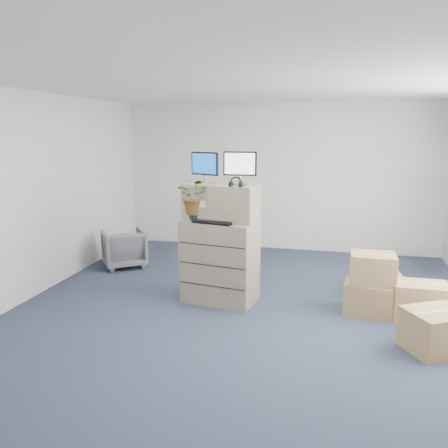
{
  "coord_description": "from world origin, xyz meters",
  "views": [
    {
      "loc": [
        0.91,
        -4.87,
        2.24
      ],
      "look_at": [
        -0.34,
        0.4,
        1.1
      ],
      "focal_mm": 35.0,
      "sensor_mm": 36.0,
      "label": 1
    }
  ],
  "objects_px": {
    "filing_cabinet_lower": "(220,261)",
    "potted_plant": "(195,201)",
    "monitor_right": "(240,166)",
    "keyboard": "(214,222)",
    "monitor_left": "(205,166)",
    "water_bottle": "(229,210)",
    "office_chair": "(124,247)"
  },
  "relations": [
    {
      "from": "keyboard",
      "to": "water_bottle",
      "type": "distance_m",
      "value": 0.3
    },
    {
      "from": "monitor_right",
      "to": "keyboard",
      "type": "xyz_separation_m",
      "value": [
        -0.29,
        -0.22,
        -0.7
      ]
    },
    {
      "from": "water_bottle",
      "to": "potted_plant",
      "type": "bearing_deg",
      "value": -161.5
    },
    {
      "from": "filing_cabinet_lower",
      "to": "potted_plant",
      "type": "distance_m",
      "value": 0.87
    },
    {
      "from": "filing_cabinet_lower",
      "to": "office_chair",
      "type": "relative_size",
      "value": 1.62
    },
    {
      "from": "water_bottle",
      "to": "office_chair",
      "type": "distance_m",
      "value": 2.5
    },
    {
      "from": "keyboard",
      "to": "office_chair",
      "type": "distance_m",
      "value": 2.45
    },
    {
      "from": "monitor_right",
      "to": "water_bottle",
      "type": "distance_m",
      "value": 0.59
    },
    {
      "from": "water_bottle",
      "to": "office_chair",
      "type": "height_order",
      "value": "water_bottle"
    },
    {
      "from": "potted_plant",
      "to": "office_chair",
      "type": "height_order",
      "value": "potted_plant"
    },
    {
      "from": "filing_cabinet_lower",
      "to": "office_chair",
      "type": "xyz_separation_m",
      "value": [
        -1.96,
        1.13,
        -0.21
      ]
    },
    {
      "from": "monitor_left",
      "to": "potted_plant",
      "type": "xyz_separation_m",
      "value": [
        -0.1,
        -0.12,
        -0.45
      ]
    },
    {
      "from": "filing_cabinet_lower",
      "to": "monitor_right",
      "type": "distance_m",
      "value": 1.29
    },
    {
      "from": "monitor_right",
      "to": "keyboard",
      "type": "bearing_deg",
      "value": -143.8
    },
    {
      "from": "monitor_left",
      "to": "monitor_right",
      "type": "height_order",
      "value": "monitor_right"
    },
    {
      "from": "monitor_right",
      "to": "office_chair",
      "type": "bearing_deg",
      "value": 153.31
    },
    {
      "from": "filing_cabinet_lower",
      "to": "monitor_left",
      "type": "bearing_deg",
      "value": 176.37
    },
    {
      "from": "monitor_left",
      "to": "monitor_right",
      "type": "relative_size",
      "value": 0.96
    },
    {
      "from": "monitor_left",
      "to": "keyboard",
      "type": "height_order",
      "value": "monitor_left"
    },
    {
      "from": "water_bottle",
      "to": "keyboard",
      "type": "bearing_deg",
      "value": -122.46
    },
    {
      "from": "filing_cabinet_lower",
      "to": "keyboard",
      "type": "bearing_deg",
      "value": -94.79
    },
    {
      "from": "keyboard",
      "to": "potted_plant",
      "type": "xyz_separation_m",
      "value": [
        -0.27,
        0.1,
        0.24
      ]
    },
    {
      "from": "keyboard",
      "to": "office_chair",
      "type": "bearing_deg",
      "value": 157.12
    },
    {
      "from": "water_bottle",
      "to": "monitor_right",
      "type": "bearing_deg",
      "value": -5.72
    },
    {
      "from": "keyboard",
      "to": "water_bottle",
      "type": "xyz_separation_m",
      "value": [
        0.15,
        0.23,
        0.12
      ]
    },
    {
      "from": "monitor_left",
      "to": "filing_cabinet_lower",
      "type": "bearing_deg",
      "value": 8.55
    },
    {
      "from": "office_chair",
      "to": "potted_plant",
      "type": "bearing_deg",
      "value": 107.11
    },
    {
      "from": "monitor_right",
      "to": "water_bottle",
      "type": "xyz_separation_m",
      "value": [
        -0.15,
        0.01,
        -0.58
      ]
    },
    {
      "from": "monitor_left",
      "to": "office_chair",
      "type": "relative_size",
      "value": 0.6
    },
    {
      "from": "monitor_left",
      "to": "office_chair",
      "type": "bearing_deg",
      "value": 169.3
    },
    {
      "from": "monitor_right",
      "to": "potted_plant",
      "type": "height_order",
      "value": "monitor_right"
    },
    {
      "from": "monitor_left",
      "to": "water_bottle",
      "type": "distance_m",
      "value": 0.65
    }
  ]
}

